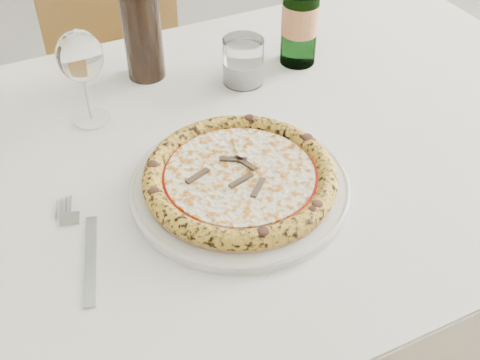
{
  "coord_description": "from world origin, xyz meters",
  "views": [
    {
      "loc": [
        -0.48,
        -0.64,
        1.34
      ],
      "look_at": [
        -0.16,
        -0.08,
        0.78
      ],
      "focal_mm": 45.0,
      "sensor_mm": 36.0,
      "label": 1
    }
  ],
  "objects_px": {
    "pizza": "(240,177)",
    "plate": "(240,186)",
    "chair_far": "(112,44)",
    "dining_table": "(210,196)",
    "tumbler": "(243,64)",
    "wine_glass": "(80,59)",
    "wine_bottle": "(140,15)",
    "beer_bottle": "(301,10)"
  },
  "relations": [
    {
      "from": "wine_glass",
      "to": "tumbler",
      "type": "xyz_separation_m",
      "value": [
        0.28,
        -0.02,
        -0.08
      ]
    },
    {
      "from": "plate",
      "to": "pizza",
      "type": "distance_m",
      "value": 0.02
    },
    {
      "from": "dining_table",
      "to": "tumbler",
      "type": "xyz_separation_m",
      "value": [
        0.15,
        0.15,
        0.13
      ]
    },
    {
      "from": "tumbler",
      "to": "beer_bottle",
      "type": "height_order",
      "value": "beer_bottle"
    },
    {
      "from": "beer_bottle",
      "to": "wine_bottle",
      "type": "bearing_deg",
      "value": 160.0
    },
    {
      "from": "plate",
      "to": "beer_bottle",
      "type": "distance_m",
      "value": 0.39
    },
    {
      "from": "dining_table",
      "to": "chair_far",
      "type": "distance_m",
      "value": 0.82
    },
    {
      "from": "plate",
      "to": "tumbler",
      "type": "height_order",
      "value": "tumbler"
    },
    {
      "from": "dining_table",
      "to": "wine_glass",
      "type": "bearing_deg",
      "value": 125.81
    },
    {
      "from": "wine_glass",
      "to": "plate",
      "type": "bearing_deg",
      "value": -65.35
    },
    {
      "from": "pizza",
      "to": "dining_table",
      "type": "bearing_deg",
      "value": 90.0
    },
    {
      "from": "wine_bottle",
      "to": "beer_bottle",
      "type": "bearing_deg",
      "value": -20.0
    },
    {
      "from": "plate",
      "to": "wine_bottle",
      "type": "relative_size",
      "value": 1.15
    },
    {
      "from": "wine_glass",
      "to": "beer_bottle",
      "type": "height_order",
      "value": "beer_bottle"
    },
    {
      "from": "dining_table",
      "to": "beer_bottle",
      "type": "bearing_deg",
      "value": 30.35
    },
    {
      "from": "beer_bottle",
      "to": "wine_bottle",
      "type": "height_order",
      "value": "wine_bottle"
    },
    {
      "from": "dining_table",
      "to": "wine_glass",
      "type": "relative_size",
      "value": 8.97
    },
    {
      "from": "wine_bottle",
      "to": "dining_table",
      "type": "bearing_deg",
      "value": -92.22
    },
    {
      "from": "tumbler",
      "to": "wine_bottle",
      "type": "distance_m",
      "value": 0.2
    },
    {
      "from": "plate",
      "to": "wine_glass",
      "type": "distance_m",
      "value": 0.32
    },
    {
      "from": "beer_bottle",
      "to": "wine_bottle",
      "type": "xyz_separation_m",
      "value": [
        -0.27,
        0.1,
        0.01
      ]
    },
    {
      "from": "plate",
      "to": "pizza",
      "type": "bearing_deg",
      "value": 147.99
    },
    {
      "from": "wine_glass",
      "to": "wine_bottle",
      "type": "bearing_deg",
      "value": 32.02
    },
    {
      "from": "chair_far",
      "to": "beer_bottle",
      "type": "xyz_separation_m",
      "value": [
        0.16,
        -0.64,
        0.33
      ]
    },
    {
      "from": "tumbler",
      "to": "chair_far",
      "type": "bearing_deg",
      "value": 93.24
    },
    {
      "from": "pizza",
      "to": "tumbler",
      "type": "bearing_deg",
      "value": 58.9
    },
    {
      "from": "plate",
      "to": "tumbler",
      "type": "distance_m",
      "value": 0.3
    },
    {
      "from": "pizza",
      "to": "plate",
      "type": "bearing_deg",
      "value": -32.01
    },
    {
      "from": "dining_table",
      "to": "tumbler",
      "type": "height_order",
      "value": "tumbler"
    },
    {
      "from": "chair_far",
      "to": "pizza",
      "type": "distance_m",
      "value": 0.95
    },
    {
      "from": "plate",
      "to": "wine_glass",
      "type": "height_order",
      "value": "wine_glass"
    },
    {
      "from": "wine_glass",
      "to": "chair_far",
      "type": "bearing_deg",
      "value": 69.02
    },
    {
      "from": "beer_bottle",
      "to": "wine_glass",
      "type": "bearing_deg",
      "value": 178.26
    },
    {
      "from": "wine_bottle",
      "to": "tumbler",
      "type": "bearing_deg",
      "value": -36.86
    },
    {
      "from": "pizza",
      "to": "wine_bottle",
      "type": "bearing_deg",
      "value": 88.39
    },
    {
      "from": "plate",
      "to": "wine_bottle",
      "type": "bearing_deg",
      "value": 88.4
    },
    {
      "from": "pizza",
      "to": "tumbler",
      "type": "relative_size",
      "value": 3.37
    },
    {
      "from": "dining_table",
      "to": "wine_bottle",
      "type": "relative_size",
      "value": 5.23
    },
    {
      "from": "chair_far",
      "to": "wine_glass",
      "type": "distance_m",
      "value": 0.76
    },
    {
      "from": "dining_table",
      "to": "pizza",
      "type": "height_order",
      "value": "pizza"
    },
    {
      "from": "plate",
      "to": "chair_far",
      "type": "bearing_deg",
      "value": 82.72
    },
    {
      "from": "chair_far",
      "to": "wine_glass",
      "type": "relative_size",
      "value": 5.73
    }
  ]
}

